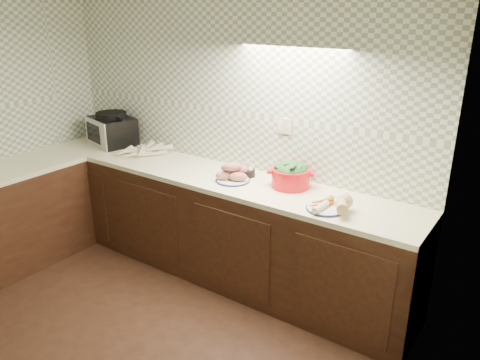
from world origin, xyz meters
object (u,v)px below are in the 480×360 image
Objects in this scene: toaster_oven at (112,129)px; onion_bowl at (246,171)px; parsnip_pile at (141,151)px; veg_plate at (334,204)px; dutch_oven at (291,174)px; sweet_potato_plate at (233,174)px.

toaster_oven is 1.63m from onion_bowl.
parsnip_pile is 2.01m from veg_plate.
parsnip_pile is at bearing 176.35° from veg_plate.
parsnip_pile is at bearing 4.43° from toaster_oven.
onion_bowl is at bearing 154.79° from dutch_oven.
sweet_potato_plate is 0.83× the size of veg_plate.
dutch_oven is at bearing -0.62° from onion_bowl.
sweet_potato_plate reaches higher than onion_bowl.
toaster_oven is at bearing 174.94° from veg_plate.
sweet_potato_plate is 0.47m from dutch_oven.
sweet_potato_plate is (1.11, -0.06, 0.02)m from parsnip_pile.
sweet_potato_plate is 0.90m from veg_plate.
veg_plate is (0.87, -0.22, 0.00)m from onion_bowl.
toaster_oven is 1.58× the size of veg_plate.
toaster_oven is at bearing 169.26° from parsnip_pile.
onion_bowl is at bearing 4.48° from parsnip_pile.
parsnip_pile is 1.25× the size of dutch_oven.
parsnip_pile is 3.47× the size of onion_bowl.
veg_plate reaches higher than parsnip_pile.
veg_plate is at bearing -4.02° from sweet_potato_plate.
veg_plate is (2.50, -0.22, -0.11)m from toaster_oven.
toaster_oven reaches higher than dutch_oven.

